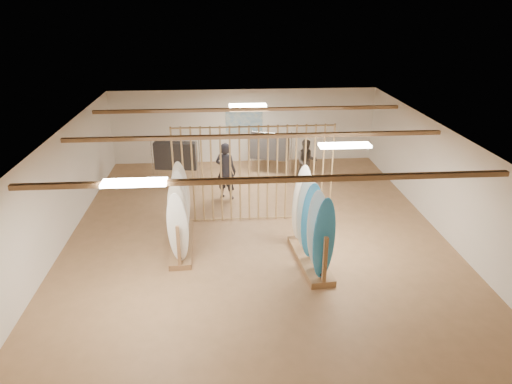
{
  "coord_description": "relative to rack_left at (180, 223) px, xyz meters",
  "views": [
    {
      "loc": [
        -0.84,
        -11.01,
        5.89
      ],
      "look_at": [
        0.0,
        0.0,
        1.2
      ],
      "focal_mm": 32.0,
      "sensor_mm": 36.0,
      "label": 1
    }
  ],
  "objects": [
    {
      "name": "rack_left",
      "position": [
        0.0,
        0.0,
        0.0
      ],
      "size": [
        0.61,
        2.39,
        1.92
      ],
      "rotation": [
        0.0,
        0.0,
        0.03
      ],
      "color": "olive",
      "rests_on": "floor"
    },
    {
      "name": "ceiling_slats",
      "position": [
        1.96,
        0.59,
        2.06
      ],
      "size": [
        9.5,
        6.12,
        0.1
      ],
      "primitive_type": "cube",
      "color": "olive",
      "rests_on": "ground"
    },
    {
      "name": "wall_front",
      "position": [
        1.96,
        -5.41,
        0.74
      ],
      "size": [
        12.0,
        0.0,
        12.0
      ],
      "primitive_type": "plane",
      "rotation": [
        -1.57,
        0.0,
        0.0
      ],
      "color": "white",
      "rests_on": "ground"
    },
    {
      "name": "floor",
      "position": [
        1.96,
        0.59,
        -0.66
      ],
      "size": [
        12.0,
        12.0,
        0.0
      ],
      "primitive_type": "plane",
      "color": "#A0754D",
      "rests_on": "ground"
    },
    {
      "name": "wall_back",
      "position": [
        1.96,
        6.59,
        0.74
      ],
      "size": [
        12.0,
        0.0,
        12.0
      ],
      "primitive_type": "plane",
      "rotation": [
        1.57,
        0.0,
        0.0
      ],
      "color": "white",
      "rests_on": "ground"
    },
    {
      "name": "wall_right",
      "position": [
        6.96,
        0.59,
        0.74
      ],
      "size": [
        0.0,
        12.0,
        12.0
      ],
      "primitive_type": "plane",
      "rotation": [
        1.57,
        0.0,
        -1.57
      ],
      "color": "white",
      "rests_on": "ground"
    },
    {
      "name": "shopper_a",
      "position": [
        1.2,
        2.99,
        0.39
      ],
      "size": [
        0.9,
        0.78,
        2.08
      ],
      "primitive_type": "imported",
      "rotation": [
        0.0,
        0.0,
        2.72
      ],
      "color": "#222128",
      "rests_on": "floor"
    },
    {
      "name": "wall_left",
      "position": [
        -3.04,
        0.59,
        0.74
      ],
      "size": [
        0.0,
        12.0,
        12.0
      ],
      "primitive_type": "plane",
      "rotation": [
        1.57,
        0.0,
        1.57
      ],
      "color": "white",
      "rests_on": "ground"
    },
    {
      "name": "ceiling",
      "position": [
        1.96,
        0.59,
        2.14
      ],
      "size": [
        12.0,
        12.0,
        0.0
      ],
      "primitive_type": "plane",
      "rotation": [
        3.14,
        0.0,
        0.0
      ],
      "color": "gray",
      "rests_on": "ground"
    },
    {
      "name": "light_panels",
      "position": [
        1.96,
        0.59,
        2.08
      ],
      "size": [
        1.2,
        0.35,
        0.06
      ],
      "primitive_type": "cube",
      "color": "white",
      "rests_on": "ground"
    },
    {
      "name": "clothing_rack_b",
      "position": [
        2.8,
        5.09,
        0.37
      ],
      "size": [
        1.42,
        0.79,
        1.58
      ],
      "rotation": [
        0.0,
        0.0,
        -0.33
      ],
      "color": "silver",
      "rests_on": "floor"
    },
    {
      "name": "bamboo_partition",
      "position": [
        1.96,
        1.39,
        0.74
      ],
      "size": [
        4.45,
        0.05,
        2.78
      ],
      "color": "tan",
      "rests_on": "ground"
    },
    {
      "name": "clothing_rack_a",
      "position": [
        -0.45,
        4.25,
        0.4
      ],
      "size": [
        1.5,
        0.57,
        1.62
      ],
      "rotation": [
        0.0,
        0.0,
        -0.14
      ],
      "color": "silver",
      "rests_on": "floor"
    },
    {
      "name": "poster",
      "position": [
        1.96,
        6.57,
        0.94
      ],
      "size": [
        1.4,
        0.03,
        0.9
      ],
      "primitive_type": "cube",
      "color": "teal",
      "rests_on": "ground"
    },
    {
      "name": "rack_right",
      "position": [
        3.15,
        -1.06,
        0.06
      ],
      "size": [
        0.79,
        2.24,
        2.09
      ],
      "rotation": [
        0.0,
        0.0,
        0.1
      ],
      "color": "olive",
      "rests_on": "floor"
    },
    {
      "name": "shopper_b",
      "position": [
        3.97,
        4.15,
        0.21
      ],
      "size": [
        0.86,
        0.69,
        1.73
      ],
      "primitive_type": "imported",
      "rotation": [
        0.0,
        0.0,
        -0.04
      ],
      "color": "#3B332D",
      "rests_on": "floor"
    }
  ]
}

